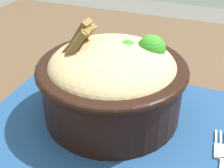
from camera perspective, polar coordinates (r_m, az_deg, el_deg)
placemat at (r=0.42m, az=5.45°, el=-8.99°), size 0.45×0.29×0.00m
bowl at (r=0.42m, az=0.05°, el=0.96°), size 0.22×0.22×0.14m
fork at (r=0.39m, az=20.38°, el=-14.07°), size 0.02×0.13×0.00m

